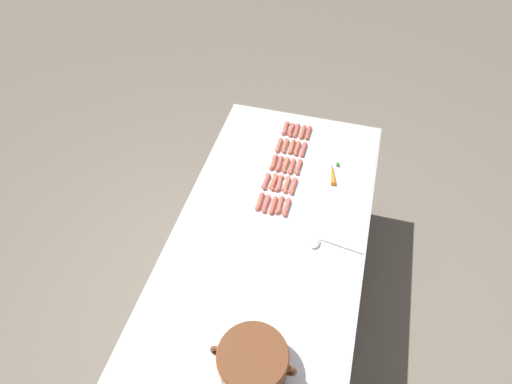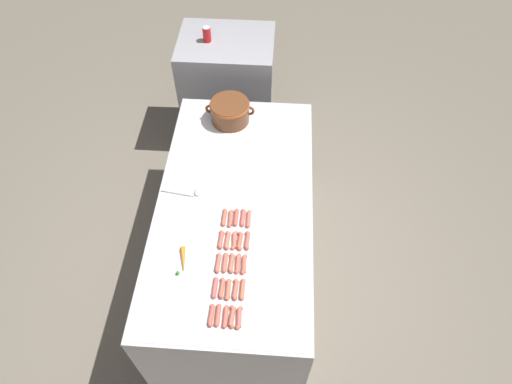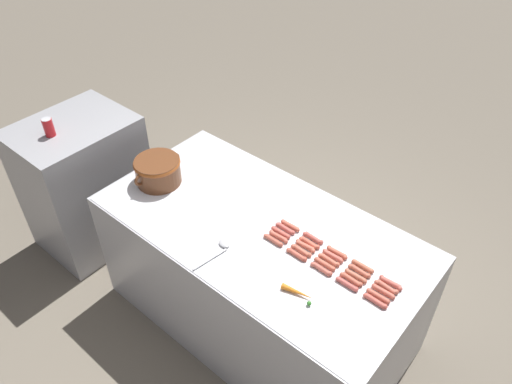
{
  "view_description": "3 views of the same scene",
  "coord_description": "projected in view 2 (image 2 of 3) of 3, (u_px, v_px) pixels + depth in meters",
  "views": [
    {
      "loc": [
        -0.29,
        1.38,
        2.74
      ],
      "look_at": [
        0.14,
        -0.21,
        0.88
      ],
      "focal_mm": 31.12,
      "sensor_mm": 36.0,
      "label": 1
    },
    {
      "loc": [
        0.25,
        -1.69,
        3.17
      ],
      "look_at": [
        0.13,
        0.04,
        0.92
      ],
      "focal_mm": 31.41,
      "sensor_mm": 36.0,
      "label": 2
    },
    {
      "loc": [
        -1.54,
        -1.28,
        2.82
      ],
      "look_at": [
        0.11,
        0.12,
        0.98
      ],
      "focal_mm": 34.31,
      "sensor_mm": 36.0,
      "label": 3
    }
  ],
  "objects": [
    {
      "name": "hot_dog_22",
      "position": [
        244.0,
        264.0,
        2.57
      ],
      "size": [
        0.03,
        0.13,
        0.03
      ],
      "color": "#CB6048",
      "rests_on": "griddle_counter"
    },
    {
      "name": "hot_dog_12",
      "position": [
        231.0,
        263.0,
        2.57
      ],
      "size": [
        0.03,
        0.13,
        0.03
      ],
      "color": "#CC644D",
      "rests_on": "griddle_counter"
    },
    {
      "name": "bean_pot",
      "position": [
        230.0,
        110.0,
        3.24
      ],
      "size": [
        0.36,
        0.29,
        0.16
      ],
      "color": "brown",
      "rests_on": "griddle_counter"
    },
    {
      "name": "soda_can",
      "position": [
        207.0,
        34.0,
        3.61
      ],
      "size": [
        0.07,
        0.07,
        0.12
      ],
      "color": "red",
      "rests_on": "back_cabinet"
    },
    {
      "name": "hot_dog_18",
      "position": [
        240.0,
        241.0,
        2.66
      ],
      "size": [
        0.03,
        0.13,
        0.03
      ],
      "color": "#CE5E48",
      "rests_on": "griddle_counter"
    },
    {
      "name": "hot_dog_13",
      "position": [
        234.0,
        240.0,
        2.67
      ],
      "size": [
        0.03,
        0.13,
        0.03
      ],
      "color": "#CD6751",
      "rests_on": "griddle_counter"
    },
    {
      "name": "hot_dog_11",
      "position": [
        228.0,
        289.0,
        2.47
      ],
      "size": [
        0.03,
        0.13,
        0.03
      ],
      "color": "#C1674E",
      "rests_on": "griddle_counter"
    },
    {
      "name": "hot_dog_10",
      "position": [
        226.0,
        317.0,
        2.38
      ],
      "size": [
        0.03,
        0.13,
        0.03
      ],
      "color": "#C75F4D",
      "rests_on": "griddle_counter"
    },
    {
      "name": "carrot",
      "position": [
        183.0,
        261.0,
        2.58
      ],
      "size": [
        0.07,
        0.18,
        0.03
      ],
      "color": "orange",
      "rests_on": "griddle_counter"
    },
    {
      "name": "serving_spoon",
      "position": [
        191.0,
        192.0,
        2.89
      ],
      "size": [
        0.27,
        0.08,
        0.02
      ],
      "color": "#B7B7BC",
      "rests_on": "griddle_counter"
    },
    {
      "name": "hot_dog_21",
      "position": [
        242.0,
        289.0,
        2.47
      ],
      "size": [
        0.03,
        0.13,
        0.03
      ],
      "color": "#C26549",
      "rests_on": "griddle_counter"
    },
    {
      "name": "hot_dog_6",
      "position": [
        222.0,
        288.0,
        2.48
      ],
      "size": [
        0.03,
        0.13,
        0.03
      ],
      "color": "#C25F48",
      "rests_on": "griddle_counter"
    },
    {
      "name": "hot_dog_1",
      "position": [
        215.0,
        288.0,
        2.48
      ],
      "size": [
        0.03,
        0.13,
        0.03
      ],
      "color": "#CA594F",
      "rests_on": "griddle_counter"
    },
    {
      "name": "hot_dog_24",
      "position": [
        249.0,
        219.0,
        2.76
      ],
      "size": [
        0.03,
        0.13,
        0.03
      ],
      "color": "#CD614B",
      "rests_on": "griddle_counter"
    },
    {
      "name": "hot_dog_17",
      "position": [
        238.0,
        264.0,
        2.57
      ],
      "size": [
        0.03,
        0.13,
        0.03
      ],
      "color": "#C96051",
      "rests_on": "griddle_counter"
    },
    {
      "name": "ground_plane",
      "position": [
        239.0,
        266.0,
        3.55
      ],
      "size": [
        20.0,
        20.0,
        0.0
      ],
      "primitive_type": "plane",
      "color": "#756B5B"
    },
    {
      "name": "hot_dog_23",
      "position": [
        247.0,
        240.0,
        2.67
      ],
      "size": [
        0.03,
        0.13,
        0.03
      ],
      "color": "#C1594D",
      "rests_on": "griddle_counter"
    },
    {
      "name": "hot_dog_20",
      "position": [
        239.0,
        318.0,
        2.37
      ],
      "size": [
        0.03,
        0.13,
        0.03
      ],
      "color": "#CD5E50",
      "rests_on": "griddle_counter"
    },
    {
      "name": "hot_dog_4",
      "position": [
        224.0,
        217.0,
        2.77
      ],
      "size": [
        0.03,
        0.13,
        0.03
      ],
      "color": "#C35E4A",
      "rests_on": "griddle_counter"
    },
    {
      "name": "hot_dog_14",
      "position": [
        236.0,
        217.0,
        2.77
      ],
      "size": [
        0.03,
        0.13,
        0.03
      ],
      "color": "#C9594C",
      "rests_on": "griddle_counter"
    },
    {
      "name": "hot_dog_0",
      "position": [
        211.0,
        315.0,
        2.38
      ],
      "size": [
        0.03,
        0.13,
        0.03
      ],
      "color": "#CB594B",
      "rests_on": "griddle_counter"
    },
    {
      "name": "hot_dog_2",
      "position": [
        218.0,
        263.0,
        2.57
      ],
      "size": [
        0.03,
        0.13,
        0.03
      ],
      "color": "#C6604F",
      "rests_on": "griddle_counter"
    },
    {
      "name": "hot_dog_9",
      "position": [
        231.0,
        218.0,
        2.76
      ],
      "size": [
        0.03,
        0.13,
        0.03
      ],
      "color": "#C6624E",
      "rests_on": "griddle_counter"
    },
    {
      "name": "hot_dog_7",
      "position": [
        225.0,
        263.0,
        2.58
      ],
      "size": [
        0.03,
        0.13,
        0.03
      ],
      "color": "#C66049",
      "rests_on": "griddle_counter"
    },
    {
      "name": "hot_dog_5",
      "position": [
        218.0,
        315.0,
        2.38
      ],
      "size": [
        0.03,
        0.13,
        0.03
      ],
      "color": "#C35D49",
      "rests_on": "griddle_counter"
    },
    {
      "name": "hot_dog_15",
      "position": [
        232.0,
        317.0,
        2.38
      ],
      "size": [
        0.03,
        0.13,
        0.03
      ],
      "color": "#C0614D",
      "rests_on": "griddle_counter"
    },
    {
      "name": "hot_dog_3",
      "position": [
        221.0,
        240.0,
        2.67
      ],
      "size": [
        0.03,
        0.13,
        0.03
      ],
      "color": "#CA5A47",
      "rests_on": "griddle_counter"
    },
    {
      "name": "hot_dog_16",
      "position": [
        235.0,
        289.0,
        2.47
      ],
      "size": [
        0.03,
        0.13,
        0.03
      ],
      "color": "#C36049",
      "rests_on": "griddle_counter"
    },
    {
      "name": "griddle_counter",
      "position": [
        237.0,
        237.0,
        3.21
      ],
      "size": [
        1.0,
        1.92,
        0.87
      ],
      "color": "#BCBCC1",
      "rests_on": "ground_plane"
    },
    {
      "name": "back_cabinet",
      "position": [
        229.0,
        90.0,
        4.07
      ],
      "size": [
        0.79,
        0.62,
        1.03
      ],
      "primitive_type": "cube",
      "color": "#A0A0A4",
      "rests_on": "ground_plane"
    },
    {
      "name": "hot_dog_19",
      "position": [
        243.0,
        218.0,
        2.77
      ],
      "size": [
        0.03,
        0.13,
        0.03
      ],
      "color": "#C85A50",
      "rests_on": "griddle_counter"
    },
    {
      "name": "hot_dog_8",
      "position": [
        227.0,
        240.0,
        2.67
      ],
      "size": [
        0.03,
        0.13,
        0.03
      ],
      "color": "#C6664E",
      "rests_on": "griddle_counter"
    }
  ]
}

